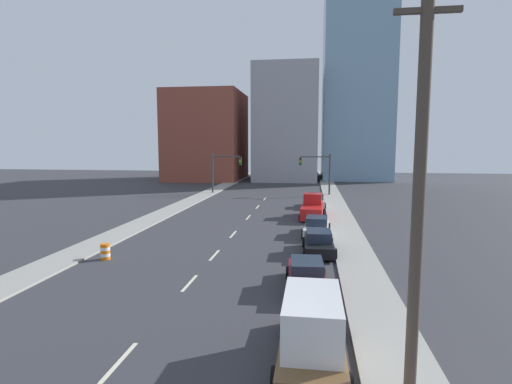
{
  "coord_description": "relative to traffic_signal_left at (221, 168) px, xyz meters",
  "views": [
    {
      "loc": [
        5.93,
        -2.97,
        6.79
      ],
      "look_at": [
        0.46,
        35.81,
        2.2
      ],
      "focal_mm": 28.0,
      "sensor_mm": 36.0,
      "label": 1
    }
  ],
  "objects": [
    {
      "name": "sidewalk_left",
      "position": [
        -1.89,
        0.34,
        -3.61
      ],
      "size": [
        2.47,
        104.36,
        0.13
      ],
      "color": "gray",
      "rests_on": "ground"
    },
    {
      "name": "lane_stripe_at_26m",
      "position": [
        6.74,
        -25.34,
        -3.67
      ],
      "size": [
        0.16,
        2.4,
        0.01
      ],
      "primitive_type": "cube",
      "color": "beige",
      "rests_on": "ground"
    },
    {
      "name": "lane_stripe_at_34m",
      "position": [
        6.74,
        -18.0,
        -3.67
      ],
      "size": [
        0.16,
        2.4,
        0.01
      ],
      "primitive_type": "cube",
      "color": "beige",
      "rests_on": "ground"
    },
    {
      "name": "sidewalk_right",
      "position": [
        15.38,
        0.34,
        -3.61
      ],
      "size": [
        2.47,
        104.36,
        0.13
      ],
      "color": "gray",
      "rests_on": "ground"
    },
    {
      "name": "lane_stripe_at_40m",
      "position": [
        6.74,
        -11.48,
        -3.67
      ],
      "size": [
        0.16,
        2.4,
        0.01
      ],
      "primitive_type": "cube",
      "color": "beige",
      "rests_on": "ground"
    },
    {
      "name": "building_brick_left",
      "position": [
        -8.09,
        22.79,
        4.88
      ],
      "size": [
        14.0,
        16.0,
        17.1
      ],
      "color": "brown",
      "rests_on": "ground"
    },
    {
      "name": "traffic_signal_right",
      "position": [
        13.76,
        0.0,
        0.0
      ],
      "size": [
        4.26,
        0.35,
        5.64
      ],
      "color": "#38383D",
      "rests_on": "ground"
    },
    {
      "name": "lane_stripe_at_8m",
      "position": [
        6.74,
        -43.66,
        -3.67
      ],
      "size": [
        0.16,
        2.4,
        0.01
      ],
      "primitive_type": "cube",
      "color": "beige",
      "rests_on": "ground"
    },
    {
      "name": "lane_stripe_at_15m",
      "position": [
        6.74,
        -36.35,
        -3.67
      ],
      "size": [
        0.16,
        2.4,
        0.01
      ],
      "primitive_type": "cube",
      "color": "beige",
      "rests_on": "ground"
    },
    {
      "name": "sedan_white",
      "position": [
        13.08,
        -24.69,
        -3.02
      ],
      "size": [
        2.23,
        4.65,
        1.41
      ],
      "rotation": [
        0.0,
        0.0,
        -0.05
      ],
      "color": "silver",
      "rests_on": "ground"
    },
    {
      "name": "lane_stripe_at_47m",
      "position": [
        6.74,
        -4.76,
        -3.67
      ],
      "size": [
        0.16,
        2.4,
        0.01
      ],
      "primitive_type": "cube",
      "color": "beige",
      "rests_on": "ground"
    },
    {
      "name": "utility_pole_right_near",
      "position": [
        15.39,
        -44.19,
        1.88
      ],
      "size": [
        1.6,
        0.32,
        10.85
      ],
      "color": "#473D33",
      "rests_on": "ground"
    },
    {
      "name": "traffic_signal_left",
      "position": [
        0.0,
        0.0,
        0.0
      ],
      "size": [
        4.26,
        0.35,
        5.64
      ],
      "color": "#38383D",
      "rests_on": "ground"
    },
    {
      "name": "box_truck_brown",
      "position": [
        12.76,
        -42.87,
        -2.62
      ],
      "size": [
        2.26,
        5.2,
        2.25
      ],
      "rotation": [
        0.0,
        0.0,
        0.0
      ],
      "color": "brown",
      "rests_on": "ground"
    },
    {
      "name": "sedan_black",
      "position": [
        13.16,
        -29.92,
        -3.01
      ],
      "size": [
        2.13,
        4.45,
        1.45
      ],
      "rotation": [
        0.0,
        0.0,
        0.04
      ],
      "color": "black",
      "rests_on": "ground"
    },
    {
      "name": "building_glass_right",
      "position": [
        21.16,
        30.79,
        15.5
      ],
      "size": [
        13.0,
        20.0,
        38.35
      ],
      "color": "#7A9EB7",
      "rests_on": "ground"
    },
    {
      "name": "sedan_silver",
      "position": [
        13.09,
        -10.68,
        -2.98
      ],
      "size": [
        2.22,
        4.57,
        1.53
      ],
      "rotation": [
        0.0,
        0.0,
        0.03
      ],
      "color": "#B2B2BC",
      "rests_on": "ground"
    },
    {
      "name": "traffic_barrel",
      "position": [
        0.5,
        -33.05,
        -3.2
      ],
      "size": [
        0.56,
        0.56,
        0.95
      ],
      "color": "orange",
      "rests_on": "ground"
    },
    {
      "name": "pickup_truck_red",
      "position": [
        12.75,
        -17.45,
        -2.78
      ],
      "size": [
        2.39,
        5.37,
        2.24
      ],
      "rotation": [
        0.0,
        0.0,
        -0.05
      ],
      "color": "red",
      "rests_on": "ground"
    },
    {
      "name": "lane_stripe_at_21m",
      "position": [
        6.74,
        -31.26,
        -3.67
      ],
      "size": [
        0.16,
        2.4,
        0.01
      ],
      "primitive_type": "cube",
      "color": "beige",
      "rests_on": "ground"
    },
    {
      "name": "sedan_maroon",
      "position": [
        12.5,
        -36.32,
        -3.04
      ],
      "size": [
        2.19,
        4.73,
        1.39
      ],
      "rotation": [
        0.0,
        0.0,
        0.06
      ],
      "color": "maroon",
      "rests_on": "ground"
    },
    {
      "name": "building_office_center",
      "position": [
        7.59,
        26.79,
        7.19
      ],
      "size": [
        12.0,
        20.0,
        21.72
      ],
      "color": "#99999E",
      "rests_on": "ground"
    }
  ]
}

